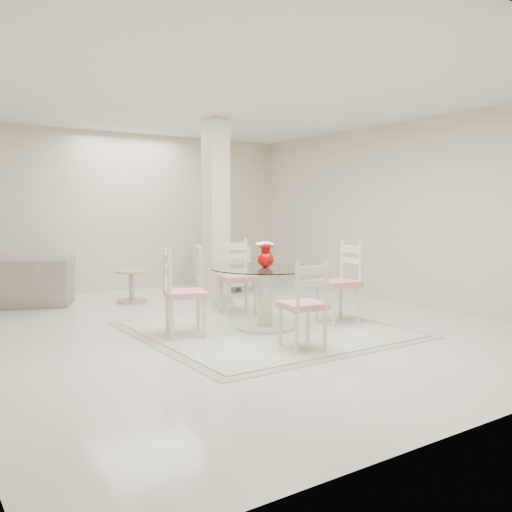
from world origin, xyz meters
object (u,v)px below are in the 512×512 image
column (216,213)px  dining_chair_west (179,287)px  dining_chair_south (306,299)px  dining_chair_east (342,276)px  side_table (132,288)px  red_vase (265,255)px  recliner_taupe (33,281)px  dining_table (266,298)px  armchair_white (222,267)px  dining_chair_north (236,271)px

column → dining_chair_west: (-1.33, -1.52, -0.79)m
dining_chair_south → dining_chair_east: bearing=-139.3°
side_table → red_vase: bearing=-77.0°
dining_chair_west → recliner_taupe: bearing=33.5°
dining_chair_south → dining_table: bearing=-94.2°
dining_chair_east → recliner_taupe: 4.48m
dining_chair_east → dining_chair_south: 1.44m
red_vase → armchair_white: red_vase is taller
recliner_taupe → side_table: recliner_taupe is taller
dining_chair_north → recliner_taupe: size_ratio=1.01×
dining_table → dining_chair_south: bearing=-101.8°
dining_table → armchair_white: armchair_white is taller
dining_table → recliner_taupe: (-1.89, 3.21, -0.02)m
dining_chair_north → dining_chair_south: 2.04m
dining_chair_north → armchair_white: (0.94, 1.99, -0.18)m
dining_chair_south → armchair_white: dining_chair_south is taller
armchair_white → dining_chair_east: bearing=110.2°
dining_chair_east → side_table: 3.31m
side_table → recliner_taupe: bearing=157.0°
dining_chair_west → dining_chair_south: size_ratio=1.07×
dining_chair_east → armchair_white: size_ratio=1.25×
red_vase → dining_chair_east: dining_chair_east is taller
column → dining_chair_east: 2.19m
dining_chair_west → dining_chair_north: bearing=-40.4°
armchair_white → side_table: size_ratio=1.86×
dining_chair_north → red_vase: bearing=-89.4°
armchair_white → side_table: armchair_white is taller
column → armchair_white: 1.78m
dining_chair_east → side_table: size_ratio=2.33×
dining_chair_east → recliner_taupe: dining_chair_east is taller
dining_chair_north → side_table: (-0.83, 1.66, -0.36)m
dining_chair_east → side_table: (-1.61, 2.87, -0.36)m
dining_chair_east → column: bearing=-154.2°
dining_table → red_vase: red_vase is taller
dining_chair_north → side_table: size_ratio=2.32×
dining_chair_west → side_table: (0.38, 2.44, -0.34)m
dining_table → dining_chair_north: bearing=77.9°
red_vase → dining_chair_west: dining_chair_west is taller
dining_chair_south → side_table: size_ratio=2.09×
red_vase → dining_chair_north: size_ratio=0.27×
dining_chair_south → dining_chair_west: bearing=-49.4°
dining_chair_north → dining_chair_east: bearing=-44.2°
dining_chair_west → armchair_white: (2.15, 2.77, -0.16)m
dining_chair_west → recliner_taupe: dining_chair_west is taller
red_vase → dining_chair_north: dining_chair_north is taller
column → dining_chair_north: column is taller
dining_table → dining_chair_west: (-1.00, 0.22, 0.19)m
dining_chair_north → column: bearing=93.8°
dining_chair_west → recliner_taupe: (-0.90, 2.99, -0.21)m
column → red_vase: (-0.33, -1.73, -0.48)m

